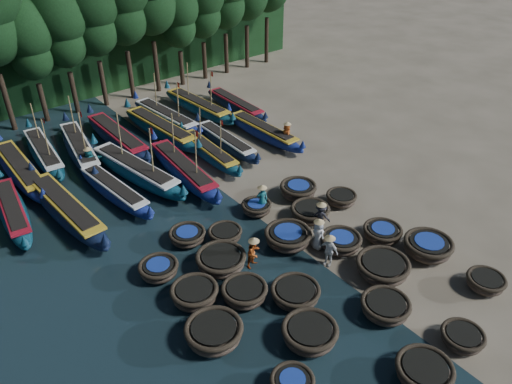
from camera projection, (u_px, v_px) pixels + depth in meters
ground at (272, 227)px, 25.62m from camera, size 120.00×120.00×0.00m
foliage_wall at (75, 30)px, 38.21m from camera, size 40.00×3.00×10.00m
coracle_2 at (424, 371)px, 17.85m from camera, size 2.38×2.38×0.74m
coracle_3 at (462, 338)px, 19.21m from camera, size 1.72×1.72×0.63m
coracle_4 at (486, 282)px, 21.75m from camera, size 1.71×1.71×0.66m
coracle_5 at (292, 383)px, 17.50m from camera, size 1.61×1.61×0.64m
coracle_6 at (310, 333)px, 19.22m from camera, size 2.24×2.24×0.84m
coracle_7 at (385, 307)px, 20.47m from camera, size 2.18×2.18×0.72m
coracle_8 at (383, 267)px, 22.40m from camera, size 2.98×2.98×0.82m
coracle_9 at (428, 247)px, 23.57m from camera, size 2.36×2.36×0.85m
coracle_10 at (214, 333)px, 19.26m from camera, size 2.38×2.38×0.84m
coracle_11 at (244, 292)px, 21.13m from camera, size 2.21×2.21×0.76m
coracle_12 at (296, 293)px, 21.15m from camera, size 2.18×2.18×0.69m
coracle_13 at (341, 242)px, 23.95m from camera, size 2.01×2.01×0.76m
coracle_14 at (382, 232)px, 24.63m from camera, size 2.18×2.18×0.69m
coracle_15 at (195, 294)px, 21.03m from camera, size 2.06×2.06×0.81m
coracle_16 at (221, 261)px, 22.75m from camera, size 2.34×2.34×0.84m
coracle_17 at (288, 237)px, 24.22m from camera, size 2.67×2.67×0.82m
coracle_18 at (310, 212)px, 25.96m from camera, size 2.14×2.14×0.80m
coracle_19 at (341, 198)px, 27.19m from camera, size 1.69×1.69×0.67m
coracle_20 at (159, 269)px, 22.39m from camera, size 2.19×2.19×0.71m
coracle_21 at (187, 236)px, 24.46m from camera, size 2.01×2.01×0.65m
coracle_22 at (225, 234)px, 24.58m from camera, size 1.71×1.71×0.64m
coracle_23 at (256, 207)px, 26.48m from camera, size 1.90×1.90×0.64m
coracle_24 at (298, 190)px, 27.71m from camera, size 2.21×2.21×0.83m
long_boat_1 at (13, 211)px, 25.99m from camera, size 2.17×7.51×1.33m
long_boat_2 at (66, 209)px, 25.94m from camera, size 2.15×9.13×1.61m
long_boat_3 at (114, 190)px, 27.63m from camera, size 2.04×7.53×1.33m
long_boat_4 at (136, 170)px, 29.21m from camera, size 2.96×8.99×3.86m
long_boat_5 at (183, 169)px, 29.36m from camera, size 2.22×8.67×3.69m
long_boat_6 at (209, 152)px, 31.35m from camera, size 1.62×7.34×3.12m
long_boat_7 at (226, 141)px, 32.54m from camera, size 1.47×7.30×1.29m
long_boat_8 at (263, 131)px, 33.70m from camera, size 1.68×7.85×1.38m
long_boat_10 at (21, 170)px, 29.31m from camera, size 1.56×8.85×1.56m
long_boat_11 at (44, 153)px, 31.15m from camera, size 2.15×8.06×3.44m
long_boat_12 at (80, 148)px, 31.53m from camera, size 2.91×8.52×3.67m
long_boat_13 at (117, 137)px, 32.82m from camera, size 1.60×8.91×1.57m
long_boat_14 at (161, 129)px, 33.82m from camera, size 2.23×8.89×1.57m
long_boat_15 at (166, 117)px, 35.53m from camera, size 2.16×8.16×3.48m
long_boat_16 at (198, 106)px, 37.12m from camera, size 2.07×8.39×3.57m
long_boat_17 at (236, 105)px, 37.44m from camera, size 1.49×7.61×1.34m
fisherman_0 at (318, 233)px, 23.80m from camera, size 0.57×0.83×1.82m
fisherman_1 at (262, 198)px, 26.20m from camera, size 0.72×0.62×1.86m
fisherman_2 at (254, 252)px, 22.78m from camera, size 0.84×0.72×1.69m
fisherman_3 at (321, 216)px, 25.12m from camera, size 1.02×1.14×1.73m
fisherman_4 at (329, 250)px, 22.79m from camera, size 0.64×1.01×1.81m
fisherman_5 at (90, 160)px, 29.77m from camera, size 1.58×0.98×1.83m
fisherman_6 at (287, 134)px, 32.49m from camera, size 0.83×0.97×1.89m
tree_5 at (27, 38)px, 33.05m from camera, size 3.68×3.68×8.68m
tree_6 at (59, 22)px, 33.87m from camera, size 4.09×4.09×9.65m
tree_7 at (90, 7)px, 34.70m from camera, size 4.51×4.51×10.63m
tree_10 at (177, 12)px, 39.04m from camera, size 3.68×3.68×8.68m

